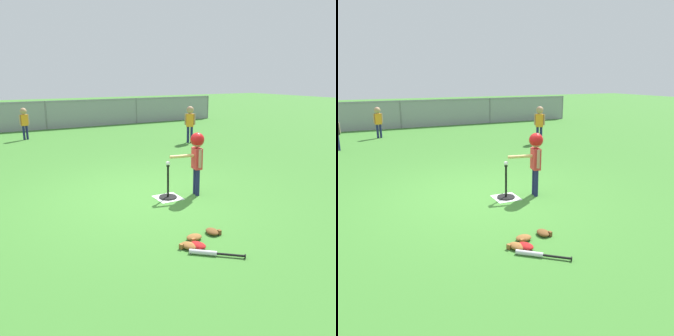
{
  "view_description": "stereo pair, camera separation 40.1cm",
  "coord_description": "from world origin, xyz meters",
  "views": [
    {
      "loc": [
        -2.4,
        -5.28,
        2.09
      ],
      "look_at": [
        0.38,
        -0.25,
        0.55
      ],
      "focal_mm": 36.54,
      "sensor_mm": 36.0,
      "label": 1
    },
    {
      "loc": [
        -2.05,
        -5.46,
        2.09
      ],
      "look_at": [
        0.38,
        -0.25,
        0.55
      ],
      "focal_mm": 36.54,
      "sensor_mm": 36.0,
      "label": 2
    }
  ],
  "objects": [
    {
      "name": "batting_tee",
      "position": [
        0.38,
        -0.25,
        0.09
      ],
      "size": [
        0.32,
        0.32,
        0.6
      ],
      "color": "black",
      "rests_on": "ground_plane"
    },
    {
      "name": "glove_by_plate",
      "position": [
        -0.29,
        -2.0,
        0.04
      ],
      "size": [
        0.24,
        0.27,
        0.07
      ],
      "color": "brown",
      "rests_on": "ground_plane"
    },
    {
      "name": "glove_tossed_aside",
      "position": [
        -0.11,
        -1.84,
        0.04
      ],
      "size": [
        0.23,
        0.18,
        0.07
      ],
      "color": "brown",
      "rests_on": "ground_plane"
    },
    {
      "name": "baseball_on_tee",
      "position": [
        0.38,
        -0.25,
        0.64
      ],
      "size": [
        0.07,
        0.07,
        0.07
      ],
      "primitive_type": "sphere",
      "color": "white",
      "rests_on": "batting_tee"
    },
    {
      "name": "spare_bat_silver",
      "position": [
        -0.17,
        -2.26,
        0.03
      ],
      "size": [
        0.56,
        0.47,
        0.06
      ],
      "color": "silver",
      "rests_on": "ground_plane"
    },
    {
      "name": "home_plate",
      "position": [
        0.38,
        -0.25,
        0.0
      ],
      "size": [
        0.44,
        0.44,
        0.01
      ],
      "primitive_type": "cube",
      "color": "white",
      "rests_on": "ground_plane"
    },
    {
      "name": "ground_plane",
      "position": [
        0.0,
        0.0,
        0.0
      ],
      "size": [
        60.0,
        60.0,
        0.0
      ],
      "primitive_type": "plane",
      "color": "#3D7A2D"
    },
    {
      "name": "outfield_fence",
      "position": [
        0.0,
        9.3,
        0.62
      ],
      "size": [
        16.06,
        0.06,
        1.15
      ],
      "color": "slate",
      "rests_on": "ground_plane"
    },
    {
      "name": "fielder_near_left",
      "position": [
        3.56,
        4.04,
        0.76
      ],
      "size": [
        0.29,
        0.25,
        1.18
      ],
      "color": "#191E4C",
      "rests_on": "ground_plane"
    },
    {
      "name": "batter_child",
      "position": [
        0.91,
        -0.34,
        0.81
      ],
      "size": [
        0.63,
        0.32,
        1.14
      ],
      "color": "#191E4C",
      "rests_on": "ground_plane"
    },
    {
      "name": "fielder_deep_right",
      "position": [
        -1.07,
        7.2,
        0.69
      ],
      "size": [
        0.32,
        0.21,
        1.08
      ],
      "color": "#191E4C",
      "rests_on": "ground_plane"
    },
    {
      "name": "glove_near_bats",
      "position": [
        0.21,
        -1.82,
        0.04
      ],
      "size": [
        0.17,
        0.22,
        0.07
      ],
      "color": "brown",
      "rests_on": "ground_plane"
    },
    {
      "name": "glove_outfield_drop",
      "position": [
        -0.19,
        -2.04,
        0.04
      ],
      "size": [
        0.24,
        0.27,
        0.07
      ],
      "color": "#B21919",
      "rests_on": "ground_plane"
    }
  ]
}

